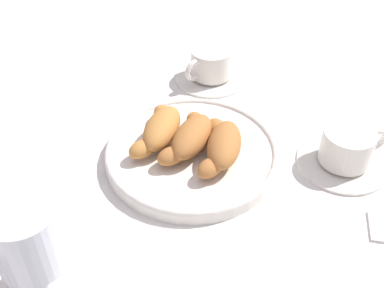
{
  "coord_description": "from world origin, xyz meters",
  "views": [
    {
      "loc": [
        -0.37,
        -0.35,
        0.49
      ],
      "look_at": [
        0.02,
        0.01,
        0.03
      ],
      "focal_mm": 44.28,
      "sensor_mm": 36.0,
      "label": 1
    }
  ],
  "objects_px": {
    "pastry_plate": "(192,153)",
    "sugar_packet": "(383,226)",
    "croissant_extra": "(159,129)",
    "juice_glass_right": "(29,241)",
    "croissant_small": "(190,137)",
    "coffee_cup_near": "(211,67)",
    "croissant_large": "(222,146)",
    "coffee_cup_far": "(346,151)"
  },
  "relations": [
    {
      "from": "pastry_plate",
      "to": "croissant_large",
      "type": "relative_size",
      "value": 2.17
    },
    {
      "from": "coffee_cup_near",
      "to": "croissant_small",
      "type": "bearing_deg",
      "value": -146.6
    },
    {
      "from": "pastry_plate",
      "to": "coffee_cup_far",
      "type": "bearing_deg",
      "value": -49.67
    },
    {
      "from": "coffee_cup_far",
      "to": "sugar_packet",
      "type": "height_order",
      "value": "coffee_cup_far"
    },
    {
      "from": "coffee_cup_near",
      "to": "sugar_packet",
      "type": "xyz_separation_m",
      "value": [
        -0.12,
        -0.4,
        -0.02
      ]
    },
    {
      "from": "pastry_plate",
      "to": "juice_glass_right",
      "type": "relative_size",
      "value": 1.87
    },
    {
      "from": "coffee_cup_near",
      "to": "croissant_large",
      "type": "bearing_deg",
      "value": -135.01
    },
    {
      "from": "croissant_small",
      "to": "juice_glass_right",
      "type": "xyz_separation_m",
      "value": [
        -0.28,
        -0.03,
        0.05
      ]
    },
    {
      "from": "croissant_large",
      "to": "juice_glass_right",
      "type": "distance_m",
      "value": 0.3
    },
    {
      "from": "croissant_extra",
      "to": "juice_glass_right",
      "type": "height_order",
      "value": "juice_glass_right"
    },
    {
      "from": "pastry_plate",
      "to": "coffee_cup_far",
      "type": "distance_m",
      "value": 0.23
    },
    {
      "from": "croissant_extra",
      "to": "croissant_small",
      "type": "bearing_deg",
      "value": -68.31
    },
    {
      "from": "pastry_plate",
      "to": "sugar_packet",
      "type": "height_order",
      "value": "pastry_plate"
    },
    {
      "from": "pastry_plate",
      "to": "croissant_large",
      "type": "distance_m",
      "value": 0.06
    },
    {
      "from": "croissant_large",
      "to": "sugar_packet",
      "type": "relative_size",
      "value": 2.41
    },
    {
      "from": "pastry_plate",
      "to": "croissant_large",
      "type": "xyz_separation_m",
      "value": [
        0.02,
        -0.04,
        0.03
      ]
    },
    {
      "from": "juice_glass_right",
      "to": "sugar_packet",
      "type": "distance_m",
      "value": 0.44
    },
    {
      "from": "croissant_small",
      "to": "juice_glass_right",
      "type": "relative_size",
      "value": 0.93
    },
    {
      "from": "coffee_cup_near",
      "to": "juice_glass_right",
      "type": "distance_m",
      "value": 0.5
    },
    {
      "from": "coffee_cup_far",
      "to": "coffee_cup_near",
      "type": "bearing_deg",
      "value": 82.43
    },
    {
      "from": "pastry_plate",
      "to": "sugar_packet",
      "type": "distance_m",
      "value": 0.28
    },
    {
      "from": "croissant_extra",
      "to": "juice_glass_right",
      "type": "bearing_deg",
      "value": -163.03
    },
    {
      "from": "croissant_large",
      "to": "croissant_extra",
      "type": "relative_size",
      "value": 0.97
    },
    {
      "from": "coffee_cup_far",
      "to": "sugar_packet",
      "type": "relative_size",
      "value": 2.72
    },
    {
      "from": "coffee_cup_near",
      "to": "coffee_cup_far",
      "type": "distance_m",
      "value": 0.3
    },
    {
      "from": "sugar_packet",
      "to": "croissant_large",
      "type": "bearing_deg",
      "value": 70.92
    },
    {
      "from": "croissant_small",
      "to": "coffee_cup_far",
      "type": "bearing_deg",
      "value": -49.96
    },
    {
      "from": "sugar_packet",
      "to": "croissant_small",
      "type": "bearing_deg",
      "value": 72.14
    },
    {
      "from": "pastry_plate",
      "to": "juice_glass_right",
      "type": "distance_m",
      "value": 0.29
    },
    {
      "from": "coffee_cup_near",
      "to": "sugar_packet",
      "type": "relative_size",
      "value": 2.72
    },
    {
      "from": "croissant_large",
      "to": "coffee_cup_near",
      "type": "distance_m",
      "value": 0.24
    },
    {
      "from": "pastry_plate",
      "to": "coffee_cup_near",
      "type": "distance_m",
      "value": 0.23
    },
    {
      "from": "pastry_plate",
      "to": "juice_glass_right",
      "type": "xyz_separation_m",
      "value": [
        -0.28,
        -0.03,
        0.08
      ]
    },
    {
      "from": "pastry_plate",
      "to": "coffee_cup_near",
      "type": "relative_size",
      "value": 1.93
    },
    {
      "from": "pastry_plate",
      "to": "coffee_cup_far",
      "type": "xyz_separation_m",
      "value": [
        0.15,
        -0.17,
        0.01
      ]
    },
    {
      "from": "croissant_large",
      "to": "coffee_cup_far",
      "type": "height_order",
      "value": "croissant_large"
    },
    {
      "from": "croissant_extra",
      "to": "coffee_cup_near",
      "type": "bearing_deg",
      "value": 20.65
    },
    {
      "from": "coffee_cup_far",
      "to": "sugar_packet",
      "type": "distance_m",
      "value": 0.13
    },
    {
      "from": "juice_glass_right",
      "to": "coffee_cup_far",
      "type": "bearing_deg",
      "value": -18.48
    },
    {
      "from": "croissant_extra",
      "to": "pastry_plate",
      "type": "bearing_deg",
      "value": -68.49
    },
    {
      "from": "croissant_small",
      "to": "coffee_cup_far",
      "type": "distance_m",
      "value": 0.23
    },
    {
      "from": "croissant_large",
      "to": "sugar_packet",
      "type": "distance_m",
      "value": 0.24
    }
  ]
}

